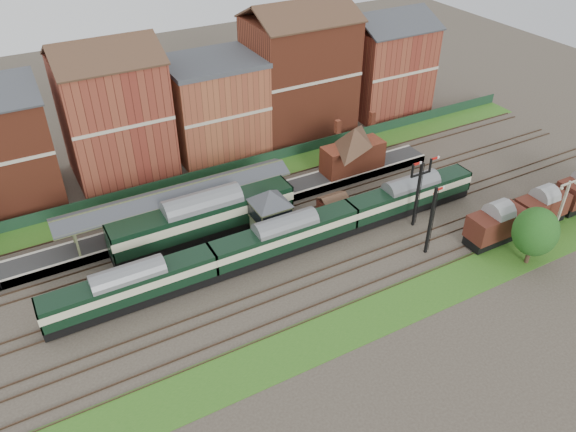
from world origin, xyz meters
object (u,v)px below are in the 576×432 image
semaphore_bracket (418,190)px  platform_railcar (204,217)px  signal_box (270,212)px  dmu_train (286,236)px  goods_van_a (496,225)px

semaphore_bracket → platform_railcar: (-21.31, 9.00, -1.94)m
signal_box → semaphore_bracket: (15.04, -5.75, 1.44)m
signal_box → semaphore_bracket: 16.16m
semaphore_bracket → platform_railcar: bearing=157.1°
signal_box → platform_railcar: signal_box is taller
signal_box → platform_railcar: 7.09m
signal_box → platform_railcar: bearing=152.6°
signal_box → semaphore_bracket: semaphore_bracket is taller
signal_box → semaphore_bracket: bearing=-20.9°
dmu_train → platform_railcar: 9.12m
semaphore_bracket → goods_van_a: size_ratio=1.27×
dmu_train → goods_van_a: 22.29m
semaphore_bracket → goods_van_a: (5.45, -6.50, -2.43)m
semaphore_bracket → goods_van_a: bearing=-50.0°
semaphore_bracket → dmu_train: (-14.94, 2.50, -2.44)m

